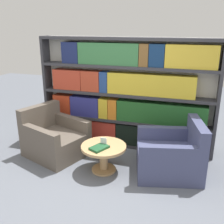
# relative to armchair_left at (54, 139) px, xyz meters

# --- Properties ---
(ground_plane) EXTENTS (14.00, 14.00, 0.00)m
(ground_plane) POSITION_rel_armchair_left_xyz_m (1.05, -0.58, -0.28)
(ground_plane) COLOR slate
(bookshelf) EXTENTS (3.11, 0.30, 1.95)m
(bookshelf) POSITION_rel_armchair_left_xyz_m (1.05, 0.75, 0.66)
(bookshelf) COLOR silver
(bookshelf) RESTS_ON ground_plane
(armchair_left) EXTENTS (1.14, 1.08, 0.83)m
(armchair_left) POSITION_rel_armchair_left_xyz_m (0.00, 0.00, 0.00)
(armchair_left) COLOR brown
(armchair_left) RESTS_ON ground_plane
(armchair_right) EXTENTS (1.09, 1.00, 0.83)m
(armchair_right) POSITION_rel_armchair_left_xyz_m (1.97, -0.00, 0.00)
(armchair_right) COLOR #42476B
(armchair_right) RESTS_ON ground_plane
(coffee_table) EXTENTS (0.68, 0.68, 0.42)m
(coffee_table) POSITION_rel_armchair_left_xyz_m (0.98, -0.25, 0.02)
(coffee_table) COLOR tan
(coffee_table) RESTS_ON ground_plane
(table_sign) EXTENTS (0.10, 0.06, 0.13)m
(table_sign) POSITION_rel_armchair_left_xyz_m (0.98, -0.25, 0.19)
(table_sign) COLOR black
(table_sign) RESTS_ON coffee_table
(stray_book) EXTENTS (0.28, 0.32, 0.03)m
(stray_book) POSITION_rel_armchair_left_xyz_m (0.96, -0.37, 0.16)
(stray_book) COLOR #1E512D
(stray_book) RESTS_ON coffee_table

